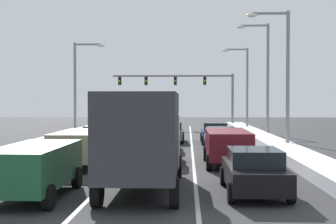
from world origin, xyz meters
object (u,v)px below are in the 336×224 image
sedan_red_center_lane_second (159,148)px  box_truck_center_lane_nearest (143,136)px  street_lamp_right_near (282,68)px  sedan_maroon_left_lane_fourth (124,132)px  sedan_gray_center_lane_fourth (171,132)px  suv_black_left_lane_third (108,135)px  suv_maroon_right_lane_second (227,144)px  sedan_black_right_lane_nearest (254,171)px  suv_tan_left_lane_second (81,145)px  suv_green_left_lane_nearest (35,166)px  street_lamp_left_mid (79,81)px  sedan_silver_right_lane_third (221,139)px  street_lamp_right_mid (264,71)px  sedan_navy_right_lane_fourth (215,133)px  sedan_charcoal_center_lane_third (162,138)px  traffic_light_gantry (187,85)px  street_lamp_right_far (244,82)px

sedan_red_center_lane_second → box_truck_center_lane_nearest: bearing=-90.9°
street_lamp_right_near → sedan_maroon_left_lane_fourth: bearing=153.5°
sedan_gray_center_lane_fourth → suv_black_left_lane_third: size_ratio=0.92×
suv_maroon_right_lane_second → sedan_maroon_left_lane_fourth: 13.53m
suv_black_left_lane_third → street_lamp_right_near: bearing=5.2°
sedan_black_right_lane_nearest → sedan_red_center_lane_second: same height
sedan_gray_center_lane_fourth → suv_tan_left_lane_second: 13.63m
suv_green_left_lane_nearest → sedan_maroon_left_lane_fourth: (0.21, 19.58, -0.25)m
sedan_black_right_lane_nearest → box_truck_center_lane_nearest: (-3.72, 0.20, 1.14)m
sedan_black_right_lane_nearest → sedan_maroon_left_lane_fourth: (-6.89, 18.65, 0.00)m
sedan_black_right_lane_nearest → box_truck_center_lane_nearest: 3.89m
sedan_black_right_lane_nearest → suv_black_left_lane_third: (-7.05, 12.47, 0.25)m
sedan_red_center_lane_second → suv_black_left_lane_third: 6.08m
sedan_black_right_lane_nearest → sedan_maroon_left_lane_fourth: size_ratio=1.00×
sedan_black_right_lane_nearest → suv_maroon_right_lane_second: size_ratio=0.92×
sedan_gray_center_lane_fourth → street_lamp_left_mid: size_ratio=0.57×
sedan_silver_right_lane_third → street_lamp_right_mid: (4.16, 9.92, 4.73)m
sedan_silver_right_lane_third → sedan_red_center_lane_second: size_ratio=1.00×
suv_maroon_right_lane_second → street_lamp_right_near: 8.69m
suv_tan_left_lane_second → sedan_silver_right_lane_third: bearing=43.2°
street_lamp_right_near → suv_maroon_right_lane_second: bearing=-120.6°
sedan_navy_right_lane_fourth → street_lamp_right_mid: (4.19, 4.12, 4.73)m
suv_tan_left_lane_second → suv_black_left_lane_third: 6.42m
sedan_maroon_left_lane_fourth → suv_tan_left_lane_second: bearing=-91.5°
suv_tan_left_lane_second → sedan_charcoal_center_lane_third: bearing=65.2°
sedan_black_right_lane_nearest → street_lamp_left_mid: 26.19m
sedan_silver_right_lane_third → suv_black_left_lane_third: bearing=-178.6°
box_truck_center_lane_nearest → sedan_black_right_lane_nearest: bearing=-3.1°
sedan_black_right_lane_nearest → suv_tan_left_lane_second: 9.43m
sedan_red_center_lane_second → street_lamp_right_near: (7.20, 5.96, 4.36)m
suv_green_left_lane_nearest → sedan_black_right_lane_nearest: bearing=7.5°
traffic_light_gantry → street_lamp_right_near: size_ratio=1.63×
suv_tan_left_lane_second → street_lamp_right_far: (10.66, 25.63, 3.99)m
sedan_black_right_lane_nearest → sedan_navy_right_lane_fourth: 18.44m
suv_black_left_lane_third → box_truck_center_lane_nearest: bearing=-74.8°
sedan_red_center_lane_second → street_lamp_right_mid: 17.52m
sedan_charcoal_center_lane_third → suv_black_left_lane_third: bearing=-163.0°
street_lamp_right_far → street_lamp_left_mid: bearing=-150.3°
suv_green_left_lane_nearest → street_lamp_right_far: 34.50m
sedan_black_right_lane_nearest → sedan_silver_right_lane_third: 12.64m
sedan_navy_right_lane_fourth → street_lamp_right_near: 7.67m
street_lamp_right_near → suv_green_left_lane_nearest: bearing=-126.7°
traffic_light_gantry → suv_black_left_lane_third: bearing=-100.3°
sedan_black_right_lane_nearest → suv_black_left_lane_third: 14.32m
sedan_navy_right_lane_fourth → sedan_red_center_lane_second: same height
suv_tan_left_lane_second → street_lamp_right_far: 28.04m
sedan_silver_right_lane_third → sedan_charcoal_center_lane_third: 3.69m
street_lamp_right_near → street_lamp_right_far: bearing=90.5°
suv_green_left_lane_nearest → street_lamp_right_mid: street_lamp_right_mid is taller
sedan_charcoal_center_lane_third → street_lamp_right_near: size_ratio=0.52×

